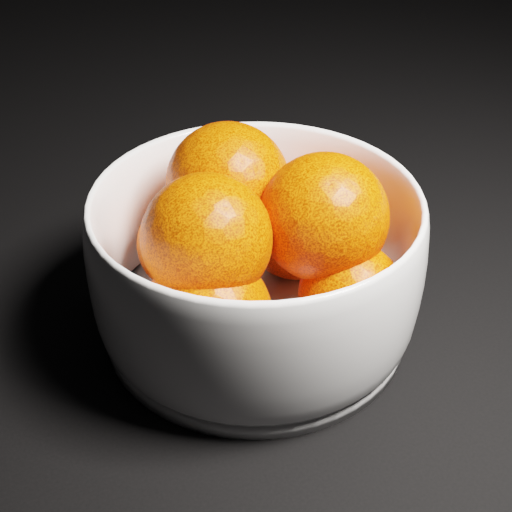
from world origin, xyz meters
name	(u,v)px	position (x,y,z in m)	size (l,w,h in m)	color
bowl	(256,263)	(-0.25, 0.25, 0.05)	(0.22, 0.22, 0.11)	white
orange_pile	(257,239)	(-0.25, 0.25, 0.07)	(0.18, 0.17, 0.13)	#FF4304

